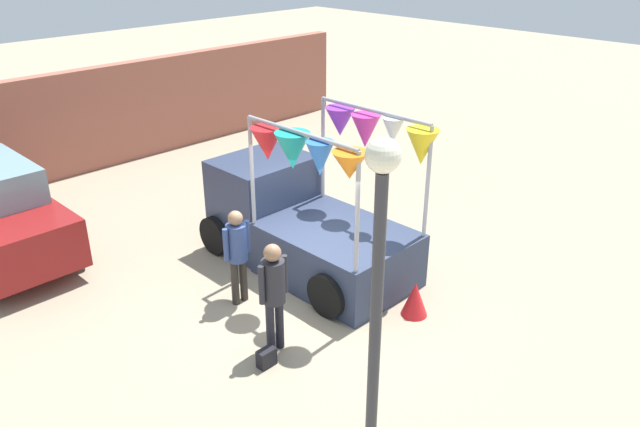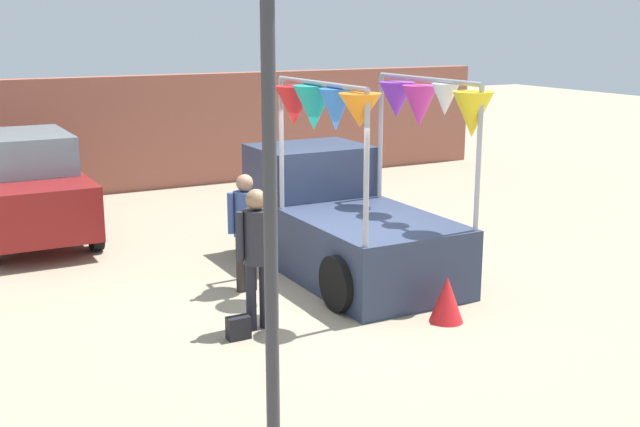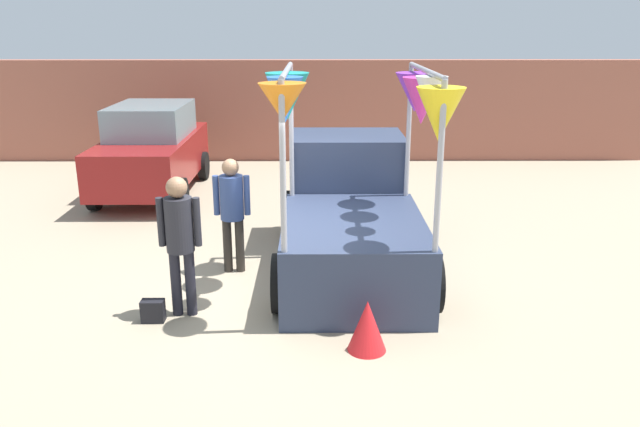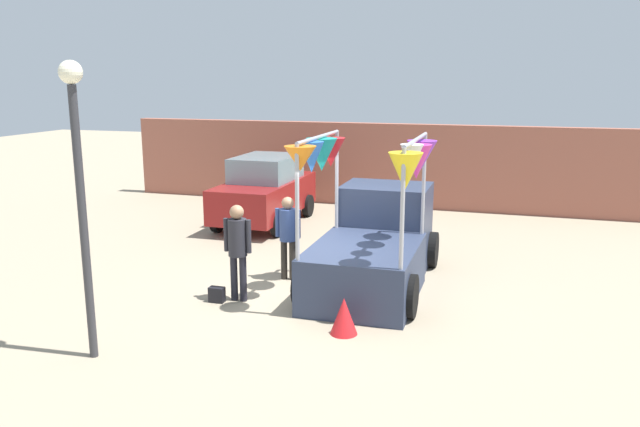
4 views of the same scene
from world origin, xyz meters
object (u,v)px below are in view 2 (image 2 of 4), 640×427
(person_vendor, at_px, (245,221))
(handbag, at_px, (238,328))
(folded_kite_bundle_crimson, at_px, (447,299))
(parked_car, at_px, (27,187))
(person_customer, at_px, (257,245))
(street_lamp, at_px, (269,148))
(vendor_truck, at_px, (340,209))

(person_vendor, distance_m, handbag, 2.01)
(handbag, bearing_deg, folded_kite_bundle_crimson, -15.50)
(person_vendor, bearing_deg, handbag, -116.16)
(parked_car, relative_size, person_vendor, 2.36)
(person_customer, distance_m, street_lamp, 3.40)
(handbag, bearing_deg, vendor_truck, 37.92)
(person_vendor, height_order, folded_kite_bundle_crimson, person_vendor)
(person_vendor, relative_size, handbag, 6.05)
(vendor_truck, relative_size, person_customer, 2.30)
(parked_car, relative_size, person_customer, 2.24)
(vendor_truck, distance_m, parked_car, 5.72)
(street_lamp, bearing_deg, handbag, 74.39)
(folded_kite_bundle_crimson, bearing_deg, street_lamp, -150.55)
(person_customer, bearing_deg, person_vendor, 72.55)
(person_customer, xyz_separation_m, handbag, (-0.35, -0.20, -0.95))
(parked_car, height_order, street_lamp, street_lamp)
(street_lamp, bearing_deg, folded_kite_bundle_crimson, 29.45)
(vendor_truck, distance_m, handbag, 3.28)
(parked_car, bearing_deg, handbag, -76.30)
(person_customer, distance_m, folded_kite_bundle_crimson, 2.53)
(person_vendor, xyz_separation_m, handbag, (-0.80, -1.62, -0.89))
(person_customer, height_order, handbag, person_customer)
(vendor_truck, distance_m, person_vendor, 1.75)
(person_vendor, xyz_separation_m, street_lamp, (-1.52, -4.20, 1.71))
(person_vendor, bearing_deg, street_lamp, -109.86)
(folded_kite_bundle_crimson, bearing_deg, person_customer, 157.67)
(parked_car, bearing_deg, street_lamp, -84.99)
(vendor_truck, bearing_deg, handbag, -142.08)
(person_customer, height_order, street_lamp, street_lamp)
(handbag, relative_size, street_lamp, 0.07)
(parked_car, distance_m, handbag, 6.29)
(parked_car, relative_size, folded_kite_bundle_crimson, 6.67)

